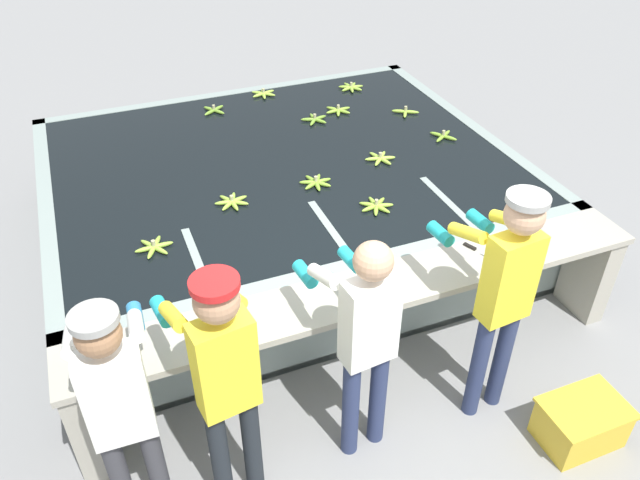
{
  "coord_description": "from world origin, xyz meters",
  "views": [
    {
      "loc": [
        -1.51,
        -2.6,
        3.57
      ],
      "look_at": [
        0.0,
        1.18,
        0.59
      ],
      "focal_mm": 35.0,
      "sensor_mm": 36.0,
      "label": 1
    }
  ],
  "objects_px": {
    "banana_bunch_floating_2": "(443,136)",
    "banana_bunch_floating_4": "(405,111)",
    "banana_bunch_floating_11": "(154,247)",
    "crate": "(581,423)",
    "banana_bunch_floating_8": "(338,110)",
    "banana_bunch_floating_10": "(214,110)",
    "worker_1": "(224,374)",
    "banana_bunch_floating_0": "(351,87)",
    "worker_0": "(119,404)",
    "worker_3": "(504,287)",
    "knife_0": "(478,251)",
    "banana_bunch_floating_5": "(380,158)",
    "banana_bunch_floating_7": "(263,94)",
    "banana_bunch_floating_1": "(316,182)",
    "banana_bunch_floating_3": "(376,206)",
    "worker_2": "(366,332)",
    "banana_bunch_floating_6": "(315,119)",
    "banana_bunch_floating_9": "(232,202)"
  },
  "relations": [
    {
      "from": "banana_bunch_floating_2",
      "to": "banana_bunch_floating_4",
      "type": "height_order",
      "value": "same"
    },
    {
      "from": "banana_bunch_floating_11",
      "to": "crate",
      "type": "xyz_separation_m",
      "value": [
        2.35,
        -2.02,
        -0.7
      ]
    },
    {
      "from": "banana_bunch_floating_8",
      "to": "banana_bunch_floating_10",
      "type": "height_order",
      "value": "same"
    },
    {
      "from": "worker_1",
      "to": "banana_bunch_floating_0",
      "type": "distance_m",
      "value": 4.42
    },
    {
      "from": "worker_0",
      "to": "banana_bunch_floating_10",
      "type": "relative_size",
      "value": 6.56
    },
    {
      "from": "worker_1",
      "to": "worker_3",
      "type": "height_order",
      "value": "worker_3"
    },
    {
      "from": "banana_bunch_floating_0",
      "to": "knife_0",
      "type": "xyz_separation_m",
      "value": [
        -0.37,
        -3.07,
        -0.01
      ]
    },
    {
      "from": "banana_bunch_floating_5",
      "to": "banana_bunch_floating_10",
      "type": "bearing_deg",
      "value": 126.09
    },
    {
      "from": "banana_bunch_floating_7",
      "to": "crate",
      "type": "distance_m",
      "value": 4.5
    },
    {
      "from": "banana_bunch_floating_1",
      "to": "knife_0",
      "type": "distance_m",
      "value": 1.51
    },
    {
      "from": "banana_bunch_floating_4",
      "to": "banana_bunch_floating_11",
      "type": "relative_size",
      "value": 0.92
    },
    {
      "from": "worker_3",
      "to": "banana_bunch_floating_3",
      "type": "height_order",
      "value": "worker_3"
    },
    {
      "from": "worker_2",
      "to": "banana_bunch_floating_4",
      "type": "distance_m",
      "value": 3.38
    },
    {
      "from": "banana_bunch_floating_1",
      "to": "crate",
      "type": "xyz_separation_m",
      "value": [
        0.92,
        -2.43,
        -0.7
      ]
    },
    {
      "from": "banana_bunch_floating_10",
      "to": "banana_bunch_floating_11",
      "type": "height_order",
      "value": "same"
    },
    {
      "from": "worker_2",
      "to": "banana_bunch_floating_11",
      "type": "xyz_separation_m",
      "value": [
        -0.99,
        1.48,
        -0.13
      ]
    },
    {
      "from": "worker_1",
      "to": "banana_bunch_floating_11",
      "type": "distance_m",
      "value": 1.56
    },
    {
      "from": "worker_1",
      "to": "banana_bunch_floating_6",
      "type": "bearing_deg",
      "value": 60.81
    },
    {
      "from": "banana_bunch_floating_2",
      "to": "banana_bunch_floating_5",
      "type": "height_order",
      "value": "same"
    },
    {
      "from": "worker_0",
      "to": "banana_bunch_floating_8",
      "type": "xyz_separation_m",
      "value": [
        2.58,
        3.15,
        -0.14
      ]
    },
    {
      "from": "banana_bunch_floating_11",
      "to": "crate",
      "type": "height_order",
      "value": "banana_bunch_floating_11"
    },
    {
      "from": "banana_bunch_floating_3",
      "to": "banana_bunch_floating_8",
      "type": "distance_m",
      "value": 1.82
    },
    {
      "from": "worker_0",
      "to": "banana_bunch_floating_6",
      "type": "xyz_separation_m",
      "value": [
        2.27,
        3.04,
        -0.14
      ]
    },
    {
      "from": "banana_bunch_floating_1",
      "to": "banana_bunch_floating_7",
      "type": "relative_size",
      "value": 1.0
    },
    {
      "from": "banana_bunch_floating_4",
      "to": "worker_3",
      "type": "bearing_deg",
      "value": -107.02
    },
    {
      "from": "banana_bunch_floating_6",
      "to": "banana_bunch_floating_9",
      "type": "height_order",
      "value": "same"
    },
    {
      "from": "banana_bunch_floating_6",
      "to": "crate",
      "type": "height_order",
      "value": "banana_bunch_floating_6"
    },
    {
      "from": "worker_2",
      "to": "banana_bunch_floating_7",
      "type": "xyz_separation_m",
      "value": [
        0.59,
        3.84,
        -0.13
      ]
    },
    {
      "from": "banana_bunch_floating_8",
      "to": "banana_bunch_floating_11",
      "type": "xyz_separation_m",
      "value": [
        -2.17,
        -1.67,
        0.0
      ]
    },
    {
      "from": "worker_1",
      "to": "banana_bunch_floating_4",
      "type": "height_order",
      "value": "worker_1"
    },
    {
      "from": "worker_1",
      "to": "banana_bunch_floating_9",
      "type": "xyz_separation_m",
      "value": [
        0.55,
        1.92,
        -0.19
      ]
    },
    {
      "from": "banana_bunch_floating_0",
      "to": "banana_bunch_floating_2",
      "type": "xyz_separation_m",
      "value": [
        0.33,
        -1.41,
        0.0
      ]
    },
    {
      "from": "banana_bunch_floating_3",
      "to": "banana_bunch_floating_10",
      "type": "xyz_separation_m",
      "value": [
        -0.76,
        2.25,
        0.0
      ]
    },
    {
      "from": "worker_0",
      "to": "worker_1",
      "type": "distance_m",
      "value": 0.55
    },
    {
      "from": "worker_0",
      "to": "banana_bunch_floating_5",
      "type": "xyz_separation_m",
      "value": [
        2.52,
        2.07,
        -0.14
      ]
    },
    {
      "from": "banana_bunch_floating_6",
      "to": "crate",
      "type": "bearing_deg",
      "value": -82.28
    },
    {
      "from": "banana_bunch_floating_3",
      "to": "banana_bunch_floating_5",
      "type": "distance_m",
      "value": 0.79
    },
    {
      "from": "worker_1",
      "to": "banana_bunch_floating_11",
      "type": "bearing_deg",
      "value": 94.99
    },
    {
      "from": "banana_bunch_floating_6",
      "to": "banana_bunch_floating_11",
      "type": "bearing_deg",
      "value": -140.22
    },
    {
      "from": "banana_bunch_floating_2",
      "to": "banana_bunch_floating_10",
      "type": "distance_m",
      "value": 2.34
    },
    {
      "from": "banana_bunch_floating_5",
      "to": "banana_bunch_floating_9",
      "type": "xyz_separation_m",
      "value": [
        -1.43,
        -0.2,
        -0.0
      ]
    },
    {
      "from": "banana_bunch_floating_1",
      "to": "banana_bunch_floating_6",
      "type": "xyz_separation_m",
      "value": [
        0.44,
        1.14,
        0.0
      ]
    },
    {
      "from": "banana_bunch_floating_11",
      "to": "crate",
      "type": "bearing_deg",
      "value": -40.77
    },
    {
      "from": "worker_0",
      "to": "banana_bunch_floating_1",
      "type": "height_order",
      "value": "worker_0"
    },
    {
      "from": "banana_bunch_floating_1",
      "to": "worker_2",
      "type": "bearing_deg",
      "value": -102.94
    },
    {
      "from": "banana_bunch_floating_4",
      "to": "banana_bunch_floating_9",
      "type": "xyz_separation_m",
      "value": [
        -2.11,
        -1.0,
        -0.0
      ]
    },
    {
      "from": "banana_bunch_floating_3",
      "to": "banana_bunch_floating_11",
      "type": "distance_m",
      "value": 1.74
    },
    {
      "from": "banana_bunch_floating_9",
      "to": "knife_0",
      "type": "bearing_deg",
      "value": -41.04
    },
    {
      "from": "banana_bunch_floating_1",
      "to": "banana_bunch_floating_3",
      "type": "height_order",
      "value": "same"
    },
    {
      "from": "worker_0",
      "to": "banana_bunch_floating_1",
      "type": "xyz_separation_m",
      "value": [
        1.83,
        1.9,
        -0.14
      ]
    }
  ]
}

